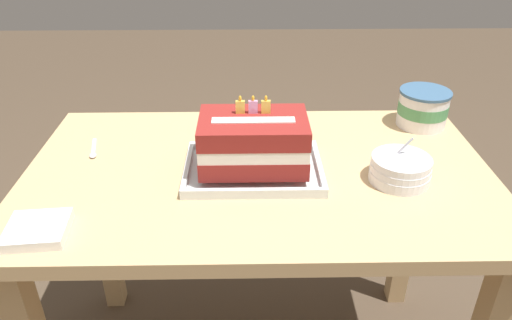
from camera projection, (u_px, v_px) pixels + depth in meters
dining_table at (258, 207)px, 1.27m from camera, size 1.15×0.69×0.73m
foil_tray at (253, 170)px, 1.19m from camera, size 0.33×0.24×0.02m
birthday_cake at (253, 141)px, 1.15m from camera, size 0.25×0.17×0.16m
bowl_stack at (400, 169)px, 1.15m from camera, size 0.14×0.14×0.11m
ice_cream_tub at (423, 108)px, 1.40m from camera, size 0.14×0.14×0.11m
serving_spoon_near_tray at (93, 152)px, 1.28m from camera, size 0.04×0.11×0.01m
napkin_pile at (37, 230)px, 0.98m from camera, size 0.13×0.12×0.02m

